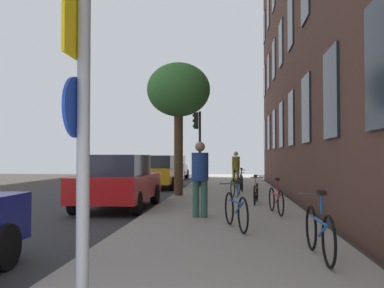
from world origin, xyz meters
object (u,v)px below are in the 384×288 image
object	(u,v)px
bicycle_4	(236,186)
car_1	(118,181)
bicycle_3	(256,192)
pedestrian_1	(236,166)
tree_near	(179,92)
bicycle_1	(236,210)
car_2	(161,171)
bicycle_2	(276,200)
traffic_light	(198,135)
car_3	(173,167)
bicycle_0	(319,231)
pedestrian_0	(200,174)
bicycle_5	(241,182)
sign_post	(81,105)

from	to	relation	value
bicycle_4	car_1	distance (m)	4.87
bicycle_3	pedestrian_1	distance (m)	7.64
car_1	tree_near	bearing A→B (deg)	68.15
bicycle_1	car_1	size ratio (longest dim) A/B	0.40
car_1	car_2	bearing A→B (deg)	90.75
bicycle_2	bicycle_4	bearing A→B (deg)	101.57
tree_near	pedestrian_1	bearing A→B (deg)	66.29
traffic_light	bicycle_2	distance (m)	10.29
tree_near	car_3	xyz separation A→B (m)	(-2.02, 13.20, -3.21)
bicycle_2	car_3	distance (m)	18.88
bicycle_1	bicycle_3	bearing A→B (deg)	82.06
traffic_light	bicycle_0	size ratio (longest dim) A/B	2.07
pedestrian_1	car_1	size ratio (longest dim) A/B	0.40
bicycle_3	pedestrian_0	xyz separation A→B (m)	(-1.51, -3.23, 0.69)
car_1	bicycle_1	bearing A→B (deg)	-48.12
bicycle_4	car_3	distance (m)	14.00
bicycle_0	pedestrian_0	xyz separation A→B (m)	(-2.01, 3.97, 0.65)
tree_near	bicycle_5	distance (m)	4.84
bicycle_2	bicycle_3	size ratio (longest dim) A/B	1.02
bicycle_5	car_1	xyz separation A→B (m)	(-3.80, -5.72, 0.34)
sign_post	pedestrian_1	size ratio (longest dim) A/B	2.09
pedestrian_0	tree_near	bearing A→B (deg)	102.16
traffic_light	bicycle_5	xyz separation A→B (m)	(2.05, -2.47, -2.13)
tree_near	pedestrian_1	world-z (taller)	tree_near
bicycle_2	pedestrian_0	xyz separation A→B (m)	(-1.89, -0.83, 0.68)
sign_post	car_2	xyz separation A→B (m)	(-2.13, 17.10, -1.22)
bicycle_3	bicycle_5	world-z (taller)	bicycle_5
car_2	bicycle_2	bearing A→B (deg)	-64.71
pedestrian_1	car_3	xyz separation A→B (m)	(-4.23, 8.16, -0.26)
sign_post	tree_near	world-z (taller)	tree_near
tree_near	bicycle_3	distance (m)	5.20
car_3	traffic_light	bearing A→B (deg)	-74.35
bicycle_2	pedestrian_0	distance (m)	2.17
bicycle_2	bicycle_0	bearing A→B (deg)	-88.54
bicycle_3	pedestrian_1	size ratio (longest dim) A/B	0.96
traffic_light	bicycle_1	size ratio (longest dim) A/B	2.10
bicycle_4	bicycle_5	world-z (taller)	bicycle_5
tree_near	bicycle_5	xyz separation A→B (m)	(2.41, 2.24, -3.55)
tree_near	pedestrian_1	distance (m)	6.24
bicycle_4	car_2	bearing A→B (deg)	126.09
bicycle_0	bicycle_3	bearing A→B (deg)	93.98
bicycle_3	bicycle_0	bearing A→B (deg)	-86.02
bicycle_5	car_3	bearing A→B (deg)	112.02
car_2	car_3	xyz separation A→B (m)	(-0.52, 8.34, -0.00)
car_2	car_3	world-z (taller)	same
bicycle_3	bicycle_5	bearing A→B (deg)	94.12
bicycle_4	sign_post	bearing A→B (deg)	-97.19
bicycle_5	pedestrian_0	distance (m)	8.15
pedestrian_0	car_1	world-z (taller)	pedestrian_0
bicycle_3	bicycle_5	size ratio (longest dim) A/B	0.97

